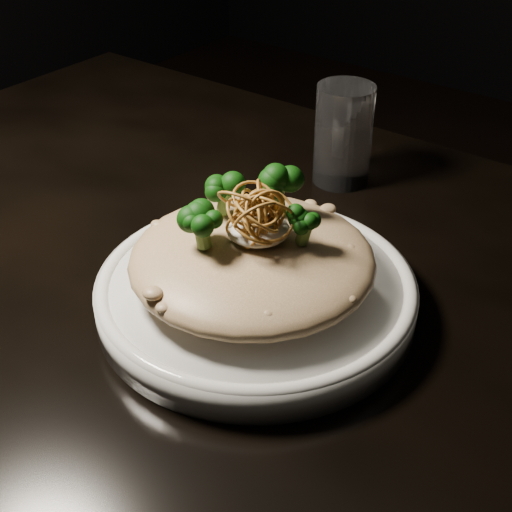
{
  "coord_description": "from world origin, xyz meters",
  "views": [
    {
      "loc": [
        0.38,
        -0.41,
        1.15
      ],
      "look_at": [
        0.07,
        -0.01,
        0.81
      ],
      "focal_mm": 50.0,
      "sensor_mm": 36.0,
      "label": 1
    }
  ],
  "objects": [
    {
      "name": "risotto",
      "position": [
        0.07,
        -0.01,
        0.8
      ],
      "size": [
        0.21,
        0.21,
        0.05
      ],
      "primitive_type": "ellipsoid",
      "color": "brown",
      "rests_on": "plate"
    },
    {
      "name": "table",
      "position": [
        0.0,
        0.0,
        0.67
      ],
      "size": [
        1.1,
        0.8,
        0.75
      ],
      "color": "black",
      "rests_on": "ground"
    },
    {
      "name": "drinking_glass",
      "position": [
        0.01,
        0.24,
        0.81
      ],
      "size": [
        0.07,
        0.07,
        0.11
      ],
      "primitive_type": "cylinder",
      "rotation": [
        0.0,
        0.0,
        0.14
      ],
      "color": "white",
      "rests_on": "table"
    },
    {
      "name": "broccoli",
      "position": [
        0.07,
        -0.01,
        0.85
      ],
      "size": [
        0.12,
        0.12,
        0.04
      ],
      "primitive_type": null,
      "color": "black",
      "rests_on": "risotto"
    },
    {
      "name": "shallots",
      "position": [
        0.08,
        -0.01,
        0.86
      ],
      "size": [
        0.05,
        0.05,
        0.03
      ],
      "primitive_type": null,
      "color": "brown",
      "rests_on": "cheese"
    },
    {
      "name": "cheese",
      "position": [
        0.08,
        -0.01,
        0.83
      ],
      "size": [
        0.05,
        0.05,
        0.01
      ],
      "primitive_type": "ellipsoid",
      "color": "silver",
      "rests_on": "risotto"
    },
    {
      "name": "plate",
      "position": [
        0.07,
        -0.01,
        0.76
      ],
      "size": [
        0.28,
        0.28,
        0.03
      ],
      "primitive_type": "cylinder",
      "color": "silver",
      "rests_on": "table"
    }
  ]
}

